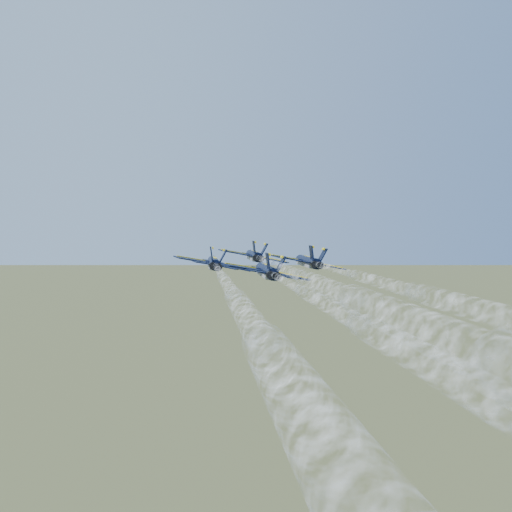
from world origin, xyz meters
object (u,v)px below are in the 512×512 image
object	(u,v)px
jet_lead	(254,256)
jet_right	(307,262)
jet_slot	(266,271)
jet_left	(214,263)

from	to	relation	value
jet_lead	jet_right	distance (m)	15.08
jet_right	jet_slot	size ratio (longest dim) A/B	1.00
jet_left	jet_right	xyz separation A→B (m)	(16.76, -3.93, 0.00)
jet_lead	jet_right	bearing A→B (deg)	-54.81
jet_left	jet_lead	bearing A→B (deg)	56.05
jet_right	jet_slot	distance (m)	15.91
jet_left	jet_right	bearing A→B (deg)	1.11
jet_lead	jet_slot	size ratio (longest dim) A/B	1.00
jet_slot	jet_right	bearing A→B (deg)	54.57
jet_left	jet_right	world-z (taller)	same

